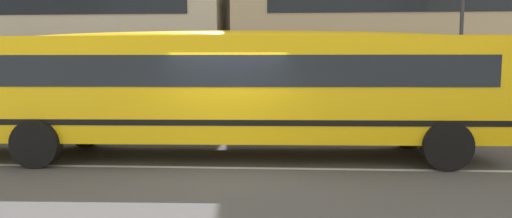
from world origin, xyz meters
The scene contains 5 objects.
ground_plane centered at (0.00, 0.00, 0.00)m, with size 400.00×400.00×0.00m, color #4C4C4F.
sidewalk_far centered at (0.00, 8.30, 0.01)m, with size 120.00×3.00×0.01m, color gray.
lane_centreline centered at (0.00, 0.00, 0.00)m, with size 110.00×0.16×0.01m, color silver.
school_bus centered at (-0.08, 1.22, 1.81)m, with size 13.68×3.25×3.04m.
street_lamp centered at (7.86, 7.60, 4.31)m, with size 0.44×0.44×6.80m.
Camera 1 is at (1.11, -9.30, 2.14)m, focal length 30.59 mm.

